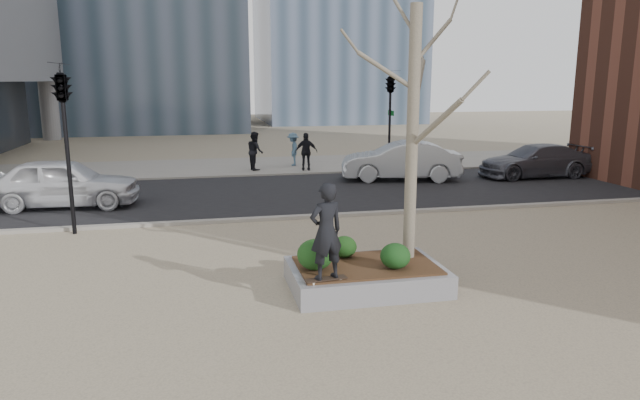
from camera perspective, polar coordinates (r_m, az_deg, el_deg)
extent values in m
plane|color=tan|center=(11.31, -0.33, -9.12)|extent=(120.00, 120.00, 0.00)
cube|color=black|center=(20.85, -6.02, 0.62)|extent=(60.00, 8.00, 0.02)
cube|color=gray|center=(27.72, -7.63, 3.38)|extent=(60.00, 6.00, 0.02)
cube|color=gray|center=(11.47, 4.61, -7.66)|extent=(3.00, 2.00, 0.45)
cube|color=#382314|center=(11.39, 4.63, -6.50)|extent=(2.70, 1.70, 0.04)
ellipsoid|color=#123914|center=(10.96, -0.48, -5.48)|extent=(0.70, 0.70, 0.59)
ellipsoid|color=#143310|center=(11.74, 2.43, -4.69)|extent=(0.52, 0.52, 0.44)
ellipsoid|color=#133D17|center=(11.12, 7.54, -5.57)|extent=(0.59, 0.59, 0.50)
imported|color=black|center=(10.20, 0.62, -3.14)|extent=(0.74, 0.59, 1.77)
imported|color=silver|center=(20.18, -24.32, 1.59)|extent=(4.82, 2.18, 1.61)
imported|color=#9DA1A5|center=(23.71, 8.07, 3.90)|extent=(5.07, 2.70, 1.59)
imported|color=#50515B|center=(25.89, 20.67, 3.69)|extent=(4.79, 1.95, 1.39)
imported|color=black|center=(26.30, -6.51, 4.90)|extent=(0.80, 0.95, 1.75)
imported|color=#46657E|center=(27.52, -2.71, 5.09)|extent=(0.75, 1.11, 1.58)
imported|color=black|center=(26.02, -1.38, 4.85)|extent=(1.06, 0.58, 1.71)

